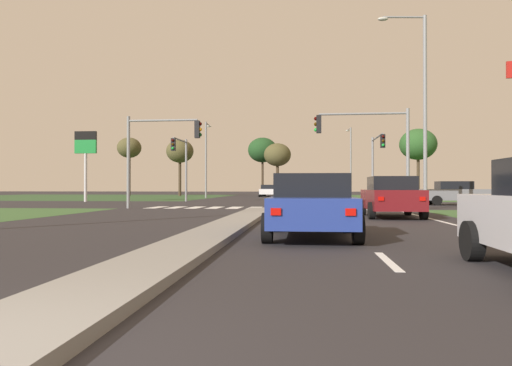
% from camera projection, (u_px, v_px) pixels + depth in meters
% --- Properties ---
extents(ground_plane, '(200.00, 200.00, 0.00)m').
position_uv_depth(ground_plane, '(272.00, 205.00, 32.69)').
color(ground_plane, '#282628').
extents(grass_verge_far_left, '(35.00, 35.00, 0.01)m').
position_uv_depth(grass_verge_far_left, '(80.00, 197.00, 59.62)').
color(grass_verge_far_left, '#2D4C28').
rests_on(grass_verge_far_left, ground).
extents(grass_verge_far_right, '(35.00, 35.00, 0.01)m').
position_uv_depth(grass_verge_far_right, '(512.00, 198.00, 54.50)').
color(grass_verge_far_right, '#385B2D').
rests_on(grass_verge_far_right, ground).
extents(median_island_near, '(1.20, 22.00, 0.14)m').
position_uv_depth(median_island_near, '(228.00, 226.00, 13.78)').
color(median_island_near, gray).
rests_on(median_island_near, ground).
extents(median_island_far, '(1.20, 36.00, 0.14)m').
position_uv_depth(median_island_far, '(286.00, 197.00, 57.56)').
color(median_island_far, gray).
rests_on(median_island_far, ground).
extents(lane_dash_near, '(0.14, 2.00, 0.01)m').
position_uv_depth(lane_dash_near, '(388.00, 261.00, 7.63)').
color(lane_dash_near, silver).
rests_on(lane_dash_near, ground).
extents(lane_dash_second, '(0.14, 2.00, 0.01)m').
position_uv_depth(lane_dash_second, '(351.00, 229.00, 13.60)').
color(lane_dash_second, silver).
rests_on(lane_dash_second, ground).
extents(lane_dash_third, '(0.14, 2.00, 0.01)m').
position_uv_depth(lane_dash_third, '(337.00, 216.00, 19.57)').
color(lane_dash_third, silver).
rests_on(lane_dash_third, ground).
extents(lane_dash_fourth, '(0.14, 2.00, 0.01)m').
position_uv_depth(lane_dash_fourth, '(330.00, 209.00, 25.54)').
color(lane_dash_fourth, silver).
rests_on(lane_dash_fourth, ground).
extents(edge_line_right, '(0.14, 24.00, 0.01)m').
position_uv_depth(edge_line_right, '(465.00, 227.00, 14.09)').
color(edge_line_right, silver).
rests_on(edge_line_right, ground).
extents(stop_bar_near, '(6.40, 0.50, 0.01)m').
position_uv_depth(stop_bar_near, '(335.00, 210.00, 25.34)').
color(stop_bar_near, silver).
rests_on(stop_bar_near, ground).
extents(crosswalk_bar_near, '(0.70, 2.80, 0.01)m').
position_uv_depth(crosswalk_bar_near, '(157.00, 207.00, 28.15)').
color(crosswalk_bar_near, silver).
rests_on(crosswalk_bar_near, ground).
extents(crosswalk_bar_second, '(0.70, 2.80, 0.01)m').
position_uv_depth(crosswalk_bar_second, '(176.00, 207.00, 28.04)').
color(crosswalk_bar_second, silver).
rests_on(crosswalk_bar_second, ground).
extents(crosswalk_bar_third, '(0.70, 2.80, 0.01)m').
position_uv_depth(crosswalk_bar_third, '(196.00, 208.00, 27.92)').
color(crosswalk_bar_third, silver).
rests_on(crosswalk_bar_third, ground).
extents(crosswalk_bar_fourth, '(0.70, 2.80, 0.01)m').
position_uv_depth(crosswalk_bar_fourth, '(215.00, 208.00, 27.81)').
color(crosswalk_bar_fourth, silver).
rests_on(crosswalk_bar_fourth, ground).
extents(crosswalk_bar_fifth, '(0.70, 2.80, 0.01)m').
position_uv_depth(crosswalk_bar_fifth, '(235.00, 208.00, 27.69)').
color(crosswalk_bar_fifth, silver).
rests_on(crosswalk_bar_fifth, ground).
extents(crosswalk_bar_sixth, '(0.70, 2.80, 0.01)m').
position_uv_depth(crosswalk_bar_sixth, '(255.00, 208.00, 27.58)').
color(crosswalk_bar_sixth, silver).
rests_on(crosswalk_bar_sixth, ground).
extents(crosswalk_bar_seventh, '(0.70, 2.80, 0.01)m').
position_uv_depth(crosswalk_bar_seventh, '(275.00, 208.00, 27.46)').
color(crosswalk_bar_seventh, silver).
rests_on(crosswalk_bar_seventh, ground).
extents(car_blue_near, '(2.10, 4.16, 1.48)m').
position_uv_depth(car_blue_near, '(311.00, 205.00, 11.30)').
color(car_blue_near, navy).
rests_on(car_blue_near, ground).
extents(car_black_second, '(2.02, 4.37, 1.47)m').
position_uv_depth(car_black_second, '(271.00, 190.00, 65.48)').
color(car_black_second, black).
rests_on(car_black_second, ground).
extents(car_grey_third, '(4.63, 1.98, 1.57)m').
position_uv_depth(car_grey_third, '(456.00, 193.00, 31.98)').
color(car_grey_third, slate).
rests_on(car_grey_third, ground).
extents(car_maroon_fifth, '(2.08, 4.28, 1.59)m').
position_uv_depth(car_maroon_fifth, '(391.00, 197.00, 18.93)').
color(car_maroon_fifth, maroon).
rests_on(car_maroon_fifth, ground).
extents(car_white_seventh, '(2.02, 4.35, 1.49)m').
position_uv_depth(car_white_seventh, '(268.00, 191.00, 59.82)').
color(car_white_seventh, silver).
rests_on(car_white_seventh, ground).
extents(traffic_signal_far_left, '(0.32, 4.30, 5.16)m').
position_uv_depth(traffic_signal_far_left, '(181.00, 157.00, 38.46)').
color(traffic_signal_far_left, gray).
rests_on(traffic_signal_far_left, ground).
extents(traffic_signal_near_left, '(4.27, 0.32, 5.14)m').
position_uv_depth(traffic_signal_near_left, '(156.00, 145.00, 26.75)').
color(traffic_signal_near_left, gray).
rests_on(traffic_signal_near_left, ground).
extents(traffic_signal_far_right, '(0.32, 5.37, 5.17)m').
position_uv_depth(traffic_signal_far_right, '(376.00, 155.00, 36.48)').
color(traffic_signal_far_right, gray).
rests_on(traffic_signal_far_right, ground).
extents(traffic_signal_near_right, '(5.00, 0.32, 5.34)m').
position_uv_depth(traffic_signal_near_right, '(372.00, 140.00, 25.58)').
color(traffic_signal_near_right, gray).
rests_on(traffic_signal_near_right, ground).
extents(street_lamp_second, '(2.62, 0.49, 10.38)m').
position_uv_depth(street_lamp_second, '(421.00, 101.00, 25.75)').
color(street_lamp_second, gray).
rests_on(street_lamp_second, ground).
extents(street_lamp_third, '(0.56, 2.46, 8.37)m').
position_uv_depth(street_lamp_third, '(206.00, 155.00, 53.23)').
color(street_lamp_third, gray).
rests_on(street_lamp_third, ground).
extents(street_lamp_fourth, '(0.64, 2.34, 9.51)m').
position_uv_depth(street_lamp_fourth, '(351.00, 158.00, 67.28)').
color(street_lamp_fourth, gray).
rests_on(street_lamp_fourth, ground).
extents(pedestrian_at_median, '(0.34, 0.34, 1.89)m').
position_uv_depth(pedestrian_at_median, '(280.00, 186.00, 41.58)').
color(pedestrian_at_median, '#4C4C4C').
rests_on(pedestrian_at_median, median_island_far).
extents(fuel_price_totem, '(1.80, 0.24, 5.74)m').
position_uv_depth(fuel_price_totem, '(86.00, 150.00, 39.25)').
color(fuel_price_totem, silver).
rests_on(fuel_price_totem, ground).
extents(treeline_near, '(3.40, 3.40, 8.25)m').
position_uv_depth(treeline_near, '(129.00, 148.00, 68.46)').
color(treeline_near, '#423323').
rests_on(treeline_near, ground).
extents(treeline_second, '(3.73, 3.73, 7.73)m').
position_uv_depth(treeline_second, '(180.00, 152.00, 66.19)').
color(treeline_second, '#423323').
rests_on(treeline_second, ground).
extents(treeline_third, '(4.00, 4.00, 8.01)m').
position_uv_depth(treeline_third, '(263.00, 150.00, 66.30)').
color(treeline_third, '#423323').
rests_on(treeline_third, ground).
extents(treeline_fourth, '(3.51, 3.51, 6.89)m').
position_uv_depth(treeline_fourth, '(277.00, 155.00, 62.53)').
color(treeline_fourth, '#423323').
rests_on(treeline_fourth, ground).
extents(treeline_fifth, '(4.89, 4.89, 9.00)m').
position_uv_depth(treeline_fifth, '(418.00, 145.00, 64.37)').
color(treeline_fifth, '#423323').
rests_on(treeline_fifth, ground).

